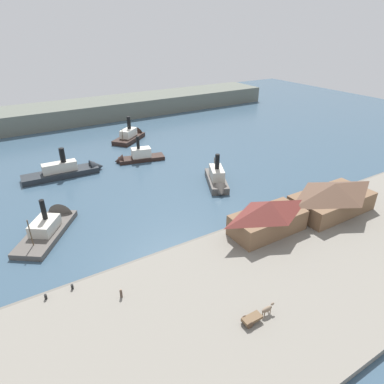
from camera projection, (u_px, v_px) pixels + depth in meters
name	position (u px, v px, depth m)	size (l,w,h in m)	color
ground_plane	(245.00, 215.00, 81.24)	(320.00, 320.00, 0.00)	#385166
quay_promenade	(318.00, 263.00, 64.22)	(110.00, 36.00, 1.20)	gray
seawall_edge	(255.00, 220.00, 78.27)	(110.00, 0.80, 1.00)	#666159
ferry_shed_central_terminal	(268.00, 216.00, 71.15)	(16.73, 8.16, 7.53)	brown
ferry_shed_east_terminal	(332.00, 197.00, 79.17)	(20.18, 10.75, 7.33)	brown
horse_cart	(257.00, 315.00, 50.92)	(5.98, 1.60, 1.87)	brown
pedestrian_near_east_shed	(121.00, 293.00, 55.19)	(0.43, 0.43, 1.72)	#4C3D33
mooring_post_east	(72.00, 287.00, 57.04)	(0.44, 0.44, 0.90)	black
mooring_post_west	(46.00, 297.00, 54.96)	(0.44, 0.44, 0.90)	black
ferry_mid_harbor	(136.00, 157.00, 112.36)	(17.18, 8.10, 10.02)	black
ferry_near_quay	(217.00, 180.00, 94.96)	(10.97, 16.33, 10.51)	#514C47
ferry_moored_east	(131.00, 135.00, 133.20)	(16.65, 15.15, 11.57)	black
ferry_approaching_east	(70.00, 170.00, 102.15)	(24.25, 6.48, 10.56)	#23282D
ferry_outer_harbor	(52.00, 223.00, 76.01)	(16.80, 19.81, 10.82)	#514C47
far_headland	(103.00, 109.00, 163.14)	(180.00, 24.00, 8.00)	#60665B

